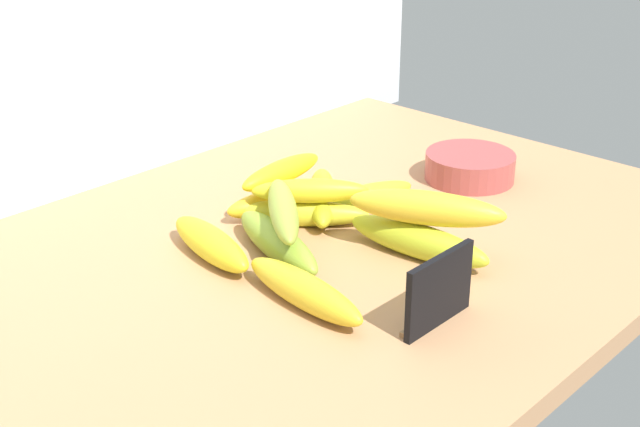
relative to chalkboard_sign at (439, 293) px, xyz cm
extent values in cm
cube|color=tan|center=(4.83, 22.45, -5.36)|extent=(110.00, 76.00, 3.00)
cube|color=black|center=(0.00, -0.07, 0.34)|extent=(11.00, 0.80, 8.40)
cube|color=olive|center=(0.00, 0.73, -3.56)|extent=(9.90, 1.20, 0.60)
cylinder|color=#A24645|center=(37.67, 21.44, -1.76)|extent=(13.57, 13.57, 4.19)
ellipsoid|color=yellow|center=(-6.60, 30.04, -1.74)|extent=(7.36, 17.25, 4.23)
ellipsoid|color=yellow|center=(-7.16, 13.33, -1.83)|extent=(5.84, 19.11, 4.05)
ellipsoid|color=gold|center=(13.93, 30.09, -1.85)|extent=(16.68, 15.99, 4.01)
ellipsoid|color=gold|center=(11.58, 11.52, -1.69)|extent=(6.34, 20.27, 4.34)
ellipsoid|color=yellow|center=(9.84, 33.13, -1.83)|extent=(18.46, 9.08, 4.05)
ellipsoid|color=yellow|center=(8.19, 28.76, -2.07)|extent=(14.50, 16.72, 3.58)
ellipsoid|color=#8AAB34|center=(-0.74, 24.10, -1.68)|extent=(9.74, 19.47, 4.36)
ellipsoid|color=#A6AF29|center=(16.47, 26.19, -2.00)|extent=(20.16, 8.32, 3.72)
ellipsoid|color=#96B03C|center=(0.51, 24.26, 2.26)|extent=(14.70, 16.61, 3.51)
ellipsoid|color=yellow|center=(8.83, 27.53, 1.37)|extent=(13.32, 13.56, 3.30)
ellipsoid|color=yellow|center=(10.19, 34.31, 1.86)|extent=(15.52, 4.18, 3.33)
ellipsoid|color=yellow|center=(12.48, 11.06, 2.66)|extent=(12.70, 19.55, 4.35)
camera|label=1|loc=(-70.44, -48.05, 47.44)|focal=50.11mm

